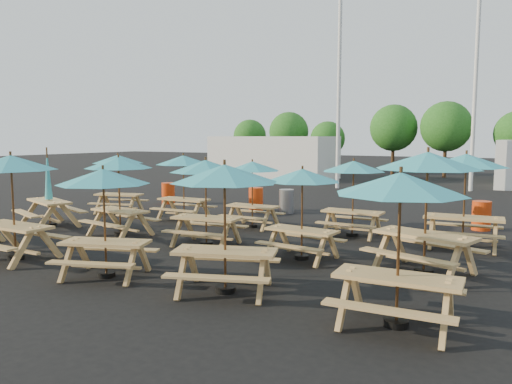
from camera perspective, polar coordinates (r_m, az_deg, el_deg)
The scene contains 27 objects.
ground at distance 14.16m, azimuth -3.01°, elevation -5.01°, with size 120.00×120.00×0.00m, color black.
picnic_unit_1 at distance 16.72m, azimuth -22.61°, elevation -0.23°, with size 2.38×2.23×2.46m.
picnic_unit_2 at distance 18.72m, azimuth -15.51°, elevation 3.21°, with size 2.18×2.18×2.15m.
picnic_unit_3 at distance 12.44m, azimuth -26.19°, elevation 2.31°, with size 2.01×2.01×2.40m.
picnic_unit_4 at distance 14.41m, azimuth -15.43°, elevation 2.66°, with size 2.07×2.07×2.24m.
picnic_unit_5 at distance 16.69m, azimuth -8.31°, elevation 3.15°, with size 1.89×1.89×2.19m.
picnic_unit_6 at distance 10.20m, azimuth -17.05°, elevation 0.89°, with size 2.32×2.32×2.18m.
picnic_unit_7 at distance 12.70m, azimuth -5.78°, elevation 2.31°, with size 2.06×2.06×2.22m.
picnic_unit_8 at distance 15.22m, azimuth -0.43°, elevation 2.47°, with size 1.71×1.71×2.06m.
picnic_unit_9 at distance 8.78m, azimuth -3.61°, elevation 1.13°, with size 2.47×2.47×2.33m.
picnic_unit_10 at distance 11.26m, azimuth 5.31°, elevation 1.23°, with size 1.87×1.87×2.09m.
picnic_unit_11 at distance 14.15m, azimuth 11.08°, elevation 2.35°, with size 1.78×1.78×2.14m.
picnic_unit_12 at distance 7.44m, azimuth 16.16°, elevation -0.20°, with size 2.01×2.01×2.30m.
picnic_unit_13 at distance 10.51m, azimuth 19.01°, elevation 2.52°, with size 2.57×2.57×2.51m.
picnic_unit_14 at distance 13.40m, azimuth 22.87°, elevation 2.67°, with size 2.14×2.14×2.39m.
waste_bin_0 at distance 21.13m, azimuth -10.00°, elevation -0.13°, with size 0.54×0.54×0.87m, color red.
waste_bin_1 at distance 18.84m, azimuth -0.01°, elevation -0.82°, with size 0.54×0.54×0.87m, color red.
waste_bin_2 at distance 18.23m, azimuth 3.51°, elevation -1.07°, with size 0.54×0.54×0.87m, color gray.
waste_bin_3 at distance 16.38m, azimuth 24.36°, elevation -2.47°, with size 0.54×0.54×0.87m, color red.
mast_0 at distance 27.57m, azimuth 9.49°, elevation 12.96°, with size 0.20×0.20×12.00m, color silver.
mast_1 at distance 28.04m, azimuth 23.84°, elevation 12.40°, with size 0.20×0.20×12.00m, color silver.
event_tent_0 at distance 33.52m, azimuth 2.03°, elevation 3.98°, with size 8.00×4.00×2.80m, color silver.
tree_0 at distance 42.77m, azimuth -0.70°, elevation 6.41°, with size 2.80×2.80×4.24m.
tree_1 at distance 39.55m, azimuth 3.77°, elevation 6.87°, with size 3.11×3.11×4.72m.
tree_2 at distance 37.97m, azimuth 8.18°, elevation 6.05°, with size 2.59×2.59×3.93m.
tree_3 at distance 37.57m, azimuth 15.45°, elevation 7.07°, with size 3.36×3.36×5.09m.
tree_4 at distance 36.39m, azimuth 20.90°, elevation 7.00°, with size 3.41×3.41×5.17m.
Camera 1 is at (7.48, -11.69, 2.79)m, focal length 35.00 mm.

